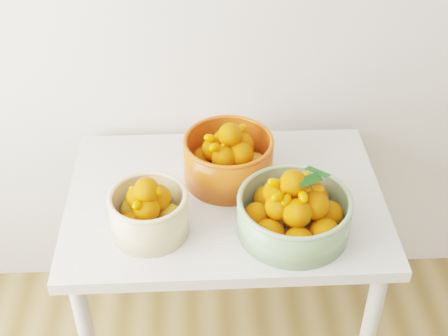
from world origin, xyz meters
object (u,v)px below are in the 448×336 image
(bowl_cream, at_px, (149,211))
(bowl_green, at_px, (294,211))
(table, at_px, (225,218))
(bowl_orange, at_px, (228,158))

(bowl_cream, height_order, bowl_green, bowl_green)
(table, bearing_deg, bowl_orange, 81.06)
(table, bearing_deg, bowl_green, -40.73)
(bowl_green, relative_size, bowl_orange, 1.13)
(table, relative_size, bowl_orange, 2.65)
(table, distance_m, bowl_green, 0.31)
(table, xyz_separation_m, bowl_cream, (-0.23, -0.15, 0.17))
(table, distance_m, bowl_cream, 0.32)
(bowl_cream, distance_m, bowl_orange, 0.34)
(bowl_cream, bearing_deg, table, 32.59)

